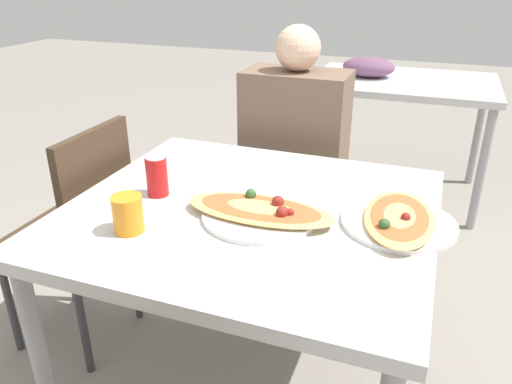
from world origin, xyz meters
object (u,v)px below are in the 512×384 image
at_px(dining_table, 250,230).
at_px(chair_side_left, 79,227).
at_px(person_seated, 294,146).
at_px(pizza_second, 399,220).
at_px(soda_can, 157,176).
at_px(drink_glass, 128,214).
at_px(pizza_main, 260,211).
at_px(chair_far_seated, 299,178).

bearing_deg(dining_table, chair_side_left, 174.14).
height_order(person_seated, pizza_second, person_seated).
bearing_deg(chair_side_left, person_seated, -45.81).
height_order(soda_can, drink_glass, soda_can).
height_order(dining_table, chair_side_left, chair_side_left).
xyz_separation_m(pizza_main, pizza_second, (0.37, 0.08, -0.00)).
height_order(chair_far_seated, soda_can, chair_far_seated).
bearing_deg(chair_side_left, chair_far_seated, -41.07).
height_order(chair_far_seated, person_seated, person_seated).
height_order(dining_table, soda_can, soda_can).
bearing_deg(soda_can, chair_side_left, 167.83).
distance_m(chair_side_left, drink_glass, 0.64).
xyz_separation_m(person_seated, drink_glass, (-0.18, -0.95, 0.10)).
bearing_deg(person_seated, dining_table, 95.82).
bearing_deg(chair_side_left, dining_table, -95.86).
height_order(chair_far_seated, pizza_second, chair_far_seated).
bearing_deg(chair_side_left, drink_glass, -124.42).
bearing_deg(soda_can, pizza_main, -5.05).
bearing_deg(drink_glass, person_seated, 79.12).
relative_size(dining_table, pizza_main, 2.43).
bearing_deg(person_seated, drink_glass, 79.12).
bearing_deg(soda_can, chair_far_seated, 74.70).
xyz_separation_m(person_seated, pizza_second, (0.49, -0.66, 0.07)).
bearing_deg(pizza_second, drink_glass, -157.35).
xyz_separation_m(dining_table, pizza_second, (0.42, 0.04, 0.09)).
xyz_separation_m(chair_side_left, person_seated, (0.65, 0.63, 0.19)).
relative_size(pizza_main, soda_can, 3.47).
height_order(chair_side_left, person_seated, person_seated).
relative_size(soda_can, drink_glass, 1.22).
bearing_deg(pizza_main, dining_table, 136.31).
height_order(person_seated, soda_can, person_seated).
height_order(chair_side_left, pizza_main, chair_side_left).
distance_m(pizza_main, soda_can, 0.35).
bearing_deg(person_seated, pizza_second, 126.58).
xyz_separation_m(chair_side_left, drink_glass, (0.46, -0.32, 0.30)).
height_order(chair_far_seated, drink_glass, chair_far_seated).
distance_m(chair_far_seated, pizza_main, 0.91).
distance_m(person_seated, drink_glass, 0.97).
bearing_deg(chair_far_seated, chair_side_left, 48.93).
height_order(dining_table, chair_far_seated, chair_far_seated).
xyz_separation_m(dining_table, person_seated, (-0.07, 0.70, 0.03)).
bearing_deg(dining_table, chair_far_seated, 95.01).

